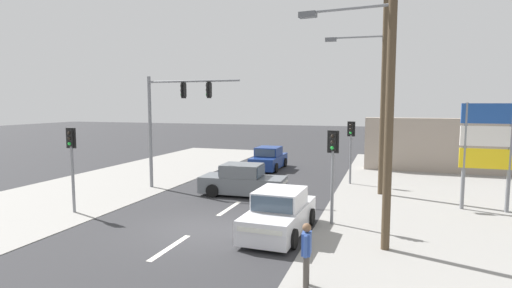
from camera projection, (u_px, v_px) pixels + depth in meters
name	position (u px, v px, depth m)	size (l,w,h in m)	color
ground_plane	(198.00, 229.00, 14.56)	(140.00, 140.00, 0.00)	#303033
lane_dash_near	(170.00, 247.00, 12.67)	(0.20, 2.40, 0.01)	silver
lane_dash_mid	(229.00, 208.00, 17.39)	(0.20, 2.40, 0.01)	silver
lane_dash_far	(263.00, 186.00, 22.12)	(0.20, 2.40, 0.01)	silver
kerb_right_verge	(462.00, 237.00, 13.64)	(10.00, 44.00, 0.02)	gray
kerb_left_verge	(86.00, 190.00, 20.98)	(8.00, 40.00, 0.02)	gray
utility_pole_foreground_right	(386.00, 70.00, 11.98)	(3.78, 0.55, 10.37)	#4C3D2B
utility_pole_midground_right	(381.00, 78.00, 19.55)	(3.78, 0.47, 10.86)	#4C3D2B
traffic_signal_mast	(171.00, 111.00, 20.99)	(5.29, 0.46, 6.00)	slate
pedestal_signal_right_kerb	(333.00, 161.00, 14.91)	(0.44, 0.30, 3.56)	slate
pedestal_signal_left_kerb	(72.00, 156.00, 16.50)	(0.44, 0.30, 3.56)	slate
pedestal_signal_far_median	(351.00, 142.00, 22.48)	(0.44, 0.31, 3.56)	slate
shopping_plaza_sign	(488.00, 141.00, 16.69)	(2.10, 0.16, 4.60)	slate
shopfront_wall_far	(460.00, 146.00, 26.07)	(12.00, 1.00, 3.60)	#A39384
sedan_crossing_left	(243.00, 181.00, 19.90)	(4.32, 2.06, 1.56)	slate
sedan_receding_far	(280.00, 214.00, 14.02)	(1.99, 4.29, 1.56)	silver
sedan_kerbside_parked	(269.00, 159.00, 27.82)	(1.93, 4.26, 1.56)	navy
pedestrian_at_kerb	(306.00, 251.00, 9.85)	(0.25, 0.56, 1.63)	#47423D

